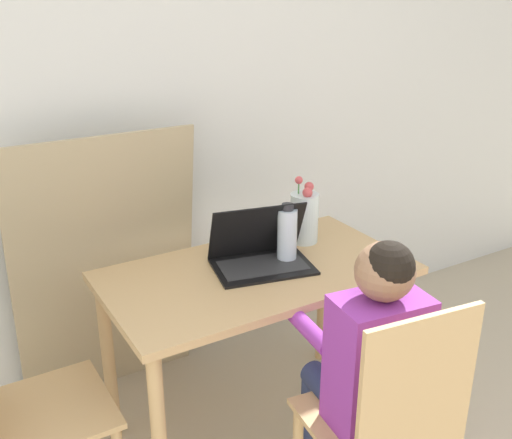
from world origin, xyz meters
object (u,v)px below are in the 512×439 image
chair_occupied (386,427)px  person_seated (367,353)px  flower_vase (304,216)px  laptop (260,252)px  water_bottle (287,234)px

chair_occupied → person_seated: person_seated is taller
person_seated → flower_vase: bearing=-102.1°
person_seated → laptop: 0.60m
laptop → water_bottle: laptop is taller
person_seated → laptop: size_ratio=2.59×
chair_occupied → person_seated: size_ratio=0.87×
person_seated → flower_vase: (0.24, 0.69, 0.18)m
laptop → flower_vase: 0.30m
person_seated → water_bottle: person_seated is taller
person_seated → laptop: (-0.03, 0.59, 0.12)m
person_seated → laptop: person_seated is taller
chair_occupied → water_bottle: bearing=-90.4°
person_seated → water_bottle: size_ratio=4.56×
flower_vase → laptop: bearing=-159.8°
chair_occupied → flower_vase: size_ratio=3.30×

